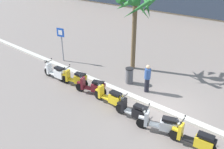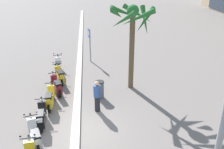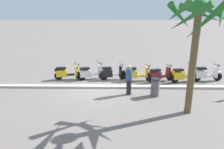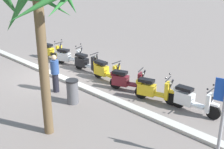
% 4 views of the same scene
% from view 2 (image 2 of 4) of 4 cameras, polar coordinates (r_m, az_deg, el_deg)
% --- Properties ---
extents(ground_plane, '(200.00, 200.00, 0.00)m').
position_cam_2_polar(ground_plane, '(11.39, -8.61, -12.32)').
color(ground_plane, slate).
extents(curb_strip, '(60.00, 0.36, 0.12)m').
position_cam_2_polar(curb_strip, '(11.35, -8.08, -12.06)').
color(curb_strip, '#BCB7AD').
rests_on(curb_strip, ground).
extents(scooter_white_mid_rear, '(1.85, 0.56, 1.17)m').
position_cam_2_polar(scooter_white_mid_rear, '(16.99, -11.92, 1.76)').
color(scooter_white_mid_rear, black).
rests_on(scooter_white_mid_rear, ground).
extents(scooter_yellow_mid_centre, '(1.71, 0.75, 1.17)m').
position_cam_2_polar(scooter_yellow_mid_centre, '(15.56, -11.55, -0.30)').
color(scooter_yellow_mid_centre, black).
rests_on(scooter_yellow_mid_centre, ground).
extents(scooter_maroon_gap_after_mid, '(1.73, 0.83, 1.04)m').
position_cam_2_polar(scooter_maroon_gap_after_mid, '(14.33, -12.17, -2.56)').
color(scooter_maroon_gap_after_mid, black).
rests_on(scooter_maroon_gap_after_mid, ground).
extents(scooter_yellow_last_in_row, '(1.86, 0.56, 1.04)m').
position_cam_2_polar(scooter_yellow_last_in_row, '(13.10, -13.61, -5.28)').
color(scooter_yellow_last_in_row, black).
rests_on(scooter_yellow_last_in_row, ground).
extents(scooter_black_second_in_line, '(1.77, 0.56, 1.04)m').
position_cam_2_polar(scooter_black_second_in_line, '(11.78, -15.42, -9.02)').
color(scooter_black_second_in_line, black).
rests_on(scooter_black_second_in_line, ground).
extents(scooter_silver_mid_front, '(1.78, 0.84, 1.17)m').
position_cam_2_polar(scooter_silver_mid_front, '(10.66, -16.73, -13.01)').
color(scooter_silver_mid_front, black).
rests_on(scooter_silver_mid_front, ground).
extents(crossing_sign, '(0.59, 0.18, 2.40)m').
position_cam_2_polar(crossing_sign, '(18.45, -4.98, 7.33)').
color(crossing_sign, '#939399').
rests_on(crossing_sign, ground).
extents(palm_tree_far_corner, '(2.45, 2.45, 4.69)m').
position_cam_2_polar(palm_tree_far_corner, '(13.74, 4.61, 11.12)').
color(palm_tree_far_corner, brown).
rests_on(palm_tree_far_corner, ground).
extents(pedestrian_strolling_near_curb, '(0.34, 0.34, 1.59)m').
position_cam_2_polar(pedestrian_strolling_near_curb, '(12.24, -3.32, -4.74)').
color(pedestrian_strolling_near_curb, black).
rests_on(pedestrian_strolling_near_curb, ground).
extents(litter_bin, '(0.48, 0.48, 0.95)m').
position_cam_2_polar(litter_bin, '(13.59, -2.75, -3.34)').
color(litter_bin, '#56565B').
rests_on(litter_bin, ground).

